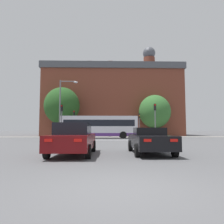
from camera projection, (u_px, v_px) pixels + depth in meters
name	position (u px, v px, depth m)	size (l,w,h in m)	color
ground_plane	(122.00, 189.00, 4.75)	(400.00, 400.00, 0.00)	#545456
stop_line_strip	(109.00, 140.00, 25.96)	(8.50, 0.30, 0.01)	silver
far_pavement	(108.00, 137.00, 37.77)	(69.44, 2.50, 0.01)	gray
brick_civic_building	(112.00, 103.00, 50.21)	(28.88, 16.37, 20.67)	brown
car_saloon_left	(73.00, 139.00, 11.13)	(2.11, 4.91, 1.62)	#600C0F
car_roadster_right	(150.00, 140.00, 11.64)	(1.98, 4.72, 1.38)	black
bus_crossing_lead	(99.00, 126.00, 31.56)	(10.84, 2.69, 3.19)	silver
traffic_light_far_right	(139.00, 121.00, 37.71)	(0.26, 0.31, 4.05)	slate
traffic_light_near_left	(62.00, 116.00, 26.34)	(0.26, 0.31, 4.28)	slate
traffic_light_near_right	(155.00, 116.00, 26.34)	(0.26, 0.31, 4.39)	slate
traffic_light_far_left	(74.00, 119.00, 36.98)	(0.26, 0.31, 4.47)	slate
street_lamp_junction	(63.00, 103.00, 26.30)	(2.19, 0.36, 7.27)	slate
pedestrian_waiting	(110.00, 132.00, 38.43)	(0.40, 0.22, 1.56)	brown
tree_by_building	(155.00, 112.00, 40.93)	(5.93, 5.93, 7.75)	#4C3823
tree_kerbside	(62.00, 106.00, 39.65)	(6.39, 6.39, 8.94)	#4C3823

